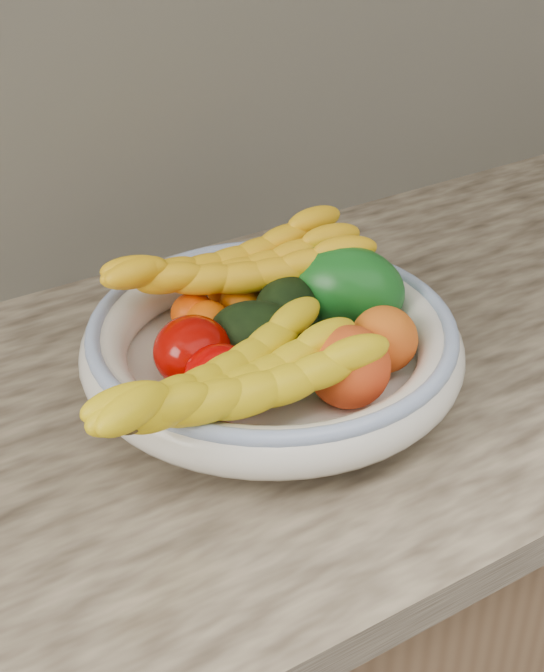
{
  "coord_description": "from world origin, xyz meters",
  "views": [
    {
      "loc": [
        -0.42,
        0.98,
        1.47
      ],
      "look_at": [
        0.0,
        1.66,
        0.96
      ],
      "focal_mm": 50.0,
      "sensor_mm": 36.0,
      "label": 1
    }
  ],
  "objects": [
    {
      "name": "clementine_back_right",
      "position": [
        0.02,
        1.77,
        0.95
      ],
      "size": [
        0.06,
        0.06,
        0.05
      ],
      "primitive_type": "ellipsoid",
      "rotation": [
        0.0,
        0.0,
        -0.16
      ],
      "color": "#E85904",
      "rests_on": "fruit_bowl"
    },
    {
      "name": "banana_bunch_front",
      "position": [
        -0.09,
        1.57,
        0.98
      ],
      "size": [
        0.33,
        0.17,
        0.09
      ],
      "primitive_type": null,
      "rotation": [
        0.0,
        0.0,
        0.16
      ],
      "color": "yellow",
      "rests_on": "fruit_bowl"
    },
    {
      "name": "avocado_center",
      "position": [
        -0.01,
        1.66,
        0.96
      ],
      "size": [
        0.12,
        0.13,
        0.07
      ],
      "primitive_type": "ellipsoid",
      "rotation": [
        0.0,
        0.0,
        0.69
      ],
      "color": "black",
      "rests_on": "fruit_bowl"
    },
    {
      "name": "clementine_extra",
      "position": [
        -0.04,
        1.73,
        0.95
      ],
      "size": [
        0.05,
        0.05,
        0.04
      ],
      "primitive_type": "ellipsoid",
      "color": "#F26005",
      "rests_on": "fruit_bowl"
    },
    {
      "name": "clementine_back_mid",
      "position": [
        0.01,
        1.74,
        0.95
      ],
      "size": [
        0.06,
        0.06,
        0.04
      ],
      "primitive_type": "ellipsoid",
      "rotation": [
        0.0,
        0.0,
        -0.34
      ],
      "color": "orange",
      "rests_on": "fruit_bowl"
    },
    {
      "name": "fruit_bowl",
      "position": [
        0.0,
        1.66,
        0.95
      ],
      "size": [
        0.39,
        0.39,
        0.08
      ],
      "color": "silver",
      "rests_on": "kitchen_counter"
    },
    {
      "name": "kitchen_counter",
      "position": [
        0.0,
        1.69,
        0.46
      ],
      "size": [
        2.44,
        0.66,
        1.4
      ],
      "color": "brown",
      "rests_on": "ground"
    },
    {
      "name": "peach_right",
      "position": [
        0.08,
        1.59,
        0.97
      ],
      "size": [
        0.08,
        0.08,
        0.07
      ],
      "primitive_type": "ellipsoid",
      "rotation": [
        0.0,
        0.0,
        -0.2
      ],
      "color": "orange",
      "rests_on": "fruit_bowl"
    },
    {
      "name": "tomato_left",
      "position": [
        -0.08,
        1.67,
        0.96
      ],
      "size": [
        0.08,
        0.08,
        0.07
      ],
      "primitive_type": "ellipsoid",
      "rotation": [
        0.0,
        0.0,
        -0.03
      ],
      "color": "#9F0400",
      "rests_on": "fruit_bowl"
    },
    {
      "name": "avocado_right",
      "position": [
        0.04,
        1.69,
        0.96
      ],
      "size": [
        0.12,
        0.12,
        0.07
      ],
      "primitive_type": "ellipsoid",
      "rotation": [
        0.0,
        0.0,
        -0.73
      ],
      "color": "black",
      "rests_on": "fruit_bowl"
    },
    {
      "name": "green_mango",
      "position": [
        0.1,
        1.68,
        0.98
      ],
      "size": [
        0.17,
        0.17,
        0.12
      ],
      "primitive_type": "ellipsoid",
      "rotation": [
        0.0,
        0.31,
        0.63
      ],
      "color": "#0F5316",
      "rests_on": "fruit_bowl"
    },
    {
      "name": "clementine_back_left",
      "position": [
        -0.04,
        1.75,
        0.95
      ],
      "size": [
        0.06,
        0.06,
        0.04
      ],
      "primitive_type": "ellipsoid",
      "rotation": [
        0.0,
        0.0,
        0.17
      ],
      "color": "#EA4D04",
      "rests_on": "fruit_bowl"
    },
    {
      "name": "banana_bunch_back",
      "position": [
        0.01,
        1.75,
        0.99
      ],
      "size": [
        0.32,
        0.16,
        0.09
      ],
      "primitive_type": null,
      "rotation": [
        0.0,
        0.0,
        -0.16
      ],
      "color": "yellow",
      "rests_on": "fruit_bowl"
    },
    {
      "name": "peach_front",
      "position": [
        0.03,
        1.57,
        0.97
      ],
      "size": [
        0.09,
        0.09,
        0.08
      ],
      "primitive_type": "ellipsoid",
      "rotation": [
        0.0,
        0.0,
        -0.07
      ],
      "color": "orange",
      "rests_on": "fruit_bowl"
    },
    {
      "name": "tomato_near_left",
      "position": [
        -0.08,
        1.62,
        0.96
      ],
      "size": [
        0.09,
        0.09,
        0.06
      ],
      "primitive_type": "ellipsoid",
      "rotation": [
        0.0,
        0.0,
        -0.32
      ],
      "color": "#C00000",
      "rests_on": "fruit_bowl"
    }
  ]
}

